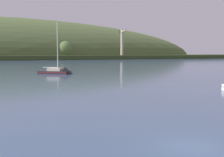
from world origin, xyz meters
TOP-DOWN VIEW (x-y plane):
  - ground at (0.00, 0.00)m, footprint 1400.00×1400.00m
  - dockside_crane at (62.90, 191.27)m, footprint 5.13×17.24m
  - sailboat_far_left at (-0.72, 55.82)m, footprint 8.90×7.09m

SIDE VIEW (x-z plane):
  - ground at x=0.00m, z-range 0.00..0.00m
  - sailboat_far_left at x=-0.72m, z-range -6.65..7.18m
  - dockside_crane at x=62.90m, z-range 0.06..22.71m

